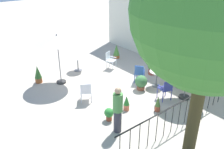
{
  "coord_description": "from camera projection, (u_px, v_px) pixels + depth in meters",
  "views": [
    {
      "loc": [
        7.06,
        -5.72,
        5.01
      ],
      "look_at": [
        0.0,
        -0.12,
        0.74
      ],
      "focal_mm": 37.7,
      "sensor_mm": 36.0,
      "label": 1
    }
  ],
  "objects": [
    {
      "name": "ground_plane",
      "position": [
        114.0,
        89.0,
        10.35
      ],
      "size": [
        60.0,
        60.0,
        0.0
      ],
      "primitive_type": "plane",
      "color": "#BBAE9E"
    },
    {
      "name": "villa_facade",
      "position": [
        179.0,
        21.0,
        11.65
      ],
      "size": [
        11.07,
        0.3,
        4.81
      ],
      "primitive_type": "cube",
      "color": "white",
      "rests_on": "ground"
    },
    {
      "name": "terrace_railing",
      "position": [
        180.0,
        110.0,
        7.65
      ],
      "size": [
        0.03,
        5.49,
        1.01
      ],
      "color": "black",
      "rests_on": "ground"
    },
    {
      "name": "shade_tree",
      "position": [
        218.0,
        10.0,
        4.91
      ],
      "size": [
        3.78,
        3.6,
        5.9
      ],
      "color": "#483E21",
      "rests_on": "ground"
    },
    {
      "name": "patio_umbrella_0",
      "position": [
        191.0,
        51.0,
        8.79
      ],
      "size": [
        1.8,
        1.8,
        2.31
      ],
      "color": "#2D2D2D",
      "rests_on": "ground"
    },
    {
      "name": "patio_umbrella_1",
      "position": [
        57.0,
        40.0,
        10.01
      ],
      "size": [
        1.89,
        1.89,
        2.31
      ],
      "color": "#2D2D2D",
      "rests_on": "ground"
    },
    {
      "name": "cafe_table_0",
      "position": [
        157.0,
        76.0,
        10.38
      ],
      "size": [
        0.69,
        0.69,
        0.73
      ],
      "color": "silver",
      "rests_on": "ground"
    },
    {
      "name": "cafe_table_1",
      "position": [
        78.0,
        61.0,
        11.9
      ],
      "size": [
        0.74,
        0.74,
        0.74
      ],
      "color": "white",
      "rests_on": "ground"
    },
    {
      "name": "patio_chair_0",
      "position": [
        86.0,
        90.0,
        9.23
      ],
      "size": [
        0.64,
        0.62,
        0.84
      ],
      "color": "white",
      "rests_on": "ground"
    },
    {
      "name": "patio_chair_1",
      "position": [
        139.0,
        72.0,
        10.72
      ],
      "size": [
        0.63,
        0.65,
        0.88
      ],
      "color": "#2C509D",
      "rests_on": "ground"
    },
    {
      "name": "patio_chair_2",
      "position": [
        110.0,
        59.0,
        12.17
      ],
      "size": [
        0.56,
        0.57,
        0.89
      ],
      "color": "white",
      "rests_on": "ground"
    },
    {
      "name": "patio_chair_3",
      "position": [
        166.0,
        88.0,
        9.31
      ],
      "size": [
        0.55,
        0.54,
        0.88
      ],
      "color": "#363E94",
      "rests_on": "ground"
    },
    {
      "name": "potted_plant_0",
      "position": [
        158.0,
        104.0,
        8.68
      ],
      "size": [
        0.2,
        0.2,
        0.63
      ],
      "color": "#9C4A30",
      "rests_on": "ground"
    },
    {
      "name": "potted_plant_1",
      "position": [
        116.0,
        51.0,
        13.58
      ],
      "size": [
        0.37,
        0.37,
        0.81
      ],
      "color": "#B15B29",
      "rests_on": "ground"
    },
    {
      "name": "potted_plant_2",
      "position": [
        127.0,
        103.0,
        8.74
      ],
      "size": [
        0.23,
        0.23,
        0.61
      ],
      "color": "#C76649",
      "rests_on": "ground"
    },
    {
      "name": "potted_plant_3",
      "position": [
        141.0,
        82.0,
        10.17
      ],
      "size": [
        0.54,
        0.54,
        0.66
      ],
      "color": "#9A523A",
      "rests_on": "ground"
    },
    {
      "name": "potted_plant_4",
      "position": [
        183.0,
        81.0,
        10.36
      ],
      "size": [
        0.46,
        0.46,
        0.61
      ],
      "color": "#B55438",
      "rests_on": "ground"
    },
    {
      "name": "potted_plant_5",
      "position": [
        109.0,
        114.0,
        8.18
      ],
      "size": [
        0.33,
        0.33,
        0.48
      ],
      "color": "#A24B31",
      "rests_on": "ground"
    },
    {
      "name": "potted_plant_6",
      "position": [
        38.0,
        74.0,
        10.75
      ],
      "size": [
        0.32,
        0.32,
        0.83
      ],
      "color": "#A3592E",
      "rests_on": "ground"
    },
    {
      "name": "potted_plant_7",
      "position": [
        152.0,
        67.0,
        11.58
      ],
      "size": [
        0.44,
        0.44,
        0.68
      ],
      "color": "#AE4C3C",
      "rests_on": "ground"
    },
    {
      "name": "standing_person",
      "position": [
        118.0,
        110.0,
        7.41
      ],
      "size": [
        0.33,
        0.33,
        1.62
      ],
      "color": "#33333D",
      "rests_on": "ground"
    }
  ]
}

